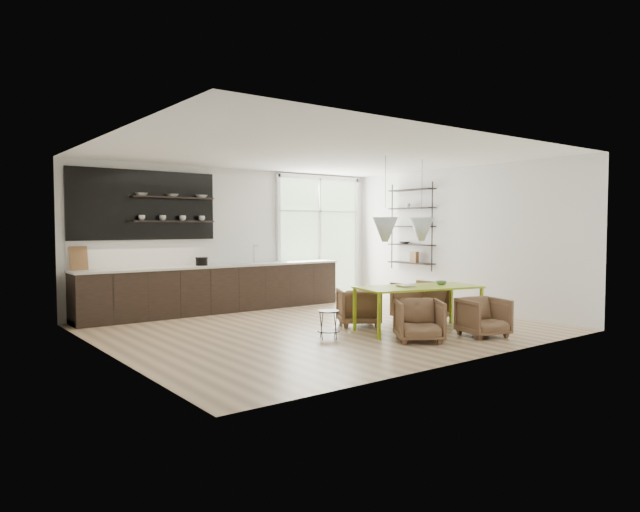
{
  "coord_description": "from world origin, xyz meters",
  "views": [
    {
      "loc": [
        -5.78,
        -7.55,
        1.71
      ],
      "look_at": [
        0.39,
        0.6,
        1.17
      ],
      "focal_mm": 32.0,
      "sensor_mm": 36.0,
      "label": 1
    }
  ],
  "objects_px": {
    "armchair_back_left": "(358,307)",
    "armchair_front_left": "(419,320)",
    "wire_stool": "(329,321)",
    "armchair_back_right": "(420,301)",
    "armchair_front_right": "(483,317)",
    "dining_table": "(418,289)"
  },
  "relations": [
    {
      "from": "armchair_back_left",
      "to": "armchair_front_left",
      "type": "relative_size",
      "value": 1.03
    },
    {
      "from": "wire_stool",
      "to": "armchair_back_right",
      "type": "bearing_deg",
      "value": 7.24
    },
    {
      "from": "armchair_front_right",
      "to": "wire_stool",
      "type": "relative_size",
      "value": 1.53
    },
    {
      "from": "armchair_front_right",
      "to": "wire_stool",
      "type": "xyz_separation_m",
      "value": [
        -2.03,
        1.29,
        -0.02
      ]
    },
    {
      "from": "dining_table",
      "to": "armchair_back_right",
      "type": "xyz_separation_m",
      "value": [
        0.73,
        0.64,
        -0.32
      ]
    },
    {
      "from": "armchair_front_right",
      "to": "wire_stool",
      "type": "distance_m",
      "value": 2.41
    },
    {
      "from": "armchair_back_left",
      "to": "armchair_front_left",
      "type": "height_order",
      "value": "armchair_back_left"
    },
    {
      "from": "dining_table",
      "to": "armchair_front_right",
      "type": "bearing_deg",
      "value": -50.83
    },
    {
      "from": "armchair_back_left",
      "to": "armchair_front_right",
      "type": "bearing_deg",
      "value": 144.8
    },
    {
      "from": "armchair_front_right",
      "to": "wire_stool",
      "type": "height_order",
      "value": "armchair_front_right"
    },
    {
      "from": "armchair_back_left",
      "to": "wire_stool",
      "type": "bearing_deg",
      "value": 58.92
    },
    {
      "from": "armchair_back_left",
      "to": "wire_stool",
      "type": "relative_size",
      "value": 1.63
    },
    {
      "from": "armchair_front_left",
      "to": "wire_stool",
      "type": "xyz_separation_m",
      "value": [
        -0.96,
        0.95,
        -0.03
      ]
    },
    {
      "from": "wire_stool",
      "to": "armchair_front_right",
      "type": "bearing_deg",
      "value": -32.5
    },
    {
      "from": "dining_table",
      "to": "wire_stool",
      "type": "relative_size",
      "value": 4.99
    },
    {
      "from": "dining_table",
      "to": "armchair_front_right",
      "type": "xyz_separation_m",
      "value": [
        0.45,
        -0.94,
        -0.38
      ]
    },
    {
      "from": "dining_table",
      "to": "wire_stool",
      "type": "xyz_separation_m",
      "value": [
        -1.58,
        0.35,
        -0.4
      ]
    },
    {
      "from": "armchair_back_left",
      "to": "armchair_back_right",
      "type": "distance_m",
      "value": 1.22
    },
    {
      "from": "armchair_back_left",
      "to": "armchair_front_left",
      "type": "xyz_separation_m",
      "value": [
        -0.18,
        -1.58,
        -0.01
      ]
    },
    {
      "from": "armchair_back_right",
      "to": "wire_stool",
      "type": "bearing_deg",
      "value": 4.37
    },
    {
      "from": "armchair_back_left",
      "to": "wire_stool",
      "type": "height_order",
      "value": "armchair_back_left"
    },
    {
      "from": "armchair_front_left",
      "to": "armchair_back_right",
      "type": "bearing_deg",
      "value": 77.64
    }
  ]
}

